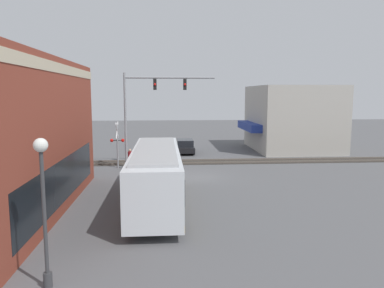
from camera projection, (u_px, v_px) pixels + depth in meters
name	position (u px, v px, depth m)	size (l,w,h in m)	color
ground_plane	(196.00, 177.00, 27.71)	(120.00, 120.00, 0.00)	#565659
shop_building	(292.00, 118.00, 40.99)	(10.07, 9.55, 6.96)	#B2ADA3
city_bus	(156.00, 173.00, 20.66)	(11.74, 2.59, 3.16)	silver
traffic_signal_gantry	(149.00, 100.00, 30.85)	(0.42, 7.51, 7.82)	gray
crossing_signal	(117.00, 140.00, 30.83)	(1.41, 1.18, 3.81)	gray
streetlamp	(44.00, 200.00, 11.50)	(0.44, 0.44, 4.79)	#38383A
rail_track_near	(190.00, 162.00, 33.64)	(2.60, 60.00, 0.15)	#332D28
parked_car_black	(185.00, 147.00, 38.83)	(4.43, 1.82, 1.44)	black
pedestrian_at_crossing	(130.00, 159.00, 30.32)	(0.34, 0.34, 1.69)	#473828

